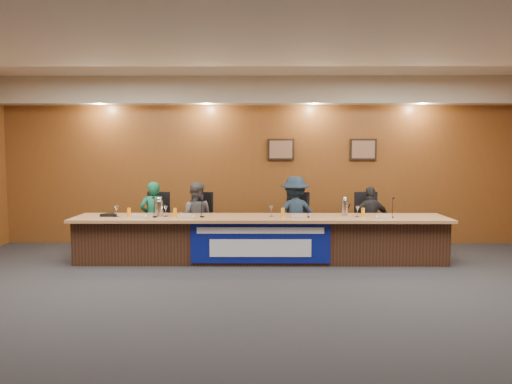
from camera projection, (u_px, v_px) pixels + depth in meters
floor at (261, 306)px, 5.89m from camera, size 10.00×10.00×0.00m
ceiling at (261, 29)px, 5.63m from camera, size 10.00×8.00×0.04m
wall_back at (260, 162)px, 9.75m from camera, size 10.00×0.04×3.20m
soffit at (260, 91)px, 9.39m from camera, size 10.00×0.50×0.50m
dais_body at (260, 240)px, 8.26m from camera, size 6.00×0.80×0.70m
dais_top at (260, 218)px, 8.18m from camera, size 6.10×0.95×0.05m
banner at (260, 243)px, 7.84m from camera, size 2.20×0.02×0.65m
banner_text_upper at (260, 230)px, 7.81m from camera, size 2.00×0.01×0.10m
banner_text_lower at (260, 248)px, 7.83m from camera, size 1.60×0.01×0.28m
wall_photo_left at (281, 149)px, 9.69m from camera, size 0.52×0.04×0.42m
wall_photo_right at (363, 149)px, 9.68m from camera, size 0.52×0.04×0.42m
panelist_a at (153, 217)px, 8.87m from camera, size 0.55×0.46×1.28m
panelist_b at (196, 218)px, 8.86m from camera, size 0.67×0.54×1.27m
panelist_c at (295, 215)px, 8.85m from camera, size 0.95×0.63×1.38m
panelist_d at (371, 220)px, 8.84m from camera, size 0.72×0.34×1.19m
office_chair_a at (154, 226)px, 8.98m from camera, size 0.56×0.56×0.08m
office_chair_b at (197, 226)px, 8.98m from camera, size 0.63×0.63×0.08m
office_chair_c at (294, 226)px, 8.96m from camera, size 0.62×0.62×0.08m
office_chair_d at (369, 226)px, 8.95m from camera, size 0.53×0.53×0.08m
nameplate_a at (138, 216)px, 7.92m from camera, size 0.24×0.08×0.10m
microphone_a at (155, 217)px, 8.07m from camera, size 0.07×0.07×0.02m
juice_glass_a at (129, 212)px, 8.11m from camera, size 0.06×0.06×0.15m
water_glass_a at (117, 211)px, 8.13m from camera, size 0.08×0.08×0.18m
nameplate_b at (186, 216)px, 7.90m from camera, size 0.24×0.08×0.10m
microphone_b at (202, 217)px, 8.09m from camera, size 0.07×0.07×0.02m
juice_glass_b at (175, 213)px, 8.09m from camera, size 0.06×0.06×0.15m
water_glass_b at (166, 211)px, 8.16m from camera, size 0.08×0.08×0.18m
nameplate_c at (300, 216)px, 7.94m from camera, size 0.24×0.08×0.10m
microphone_c at (307, 217)px, 8.07m from camera, size 0.07×0.07×0.02m
juice_glass_c at (283, 212)px, 8.11m from camera, size 0.06×0.06×0.15m
water_glass_c at (271, 211)px, 8.14m from camera, size 0.08×0.08×0.18m
nameplate_d at (385, 216)px, 7.87m from camera, size 0.24×0.08×0.10m
microphone_d at (391, 217)px, 8.03m from camera, size 0.07×0.07×0.02m
juice_glass_d at (363, 212)px, 8.12m from camera, size 0.06×0.06×0.15m
water_glass_d at (357, 212)px, 8.10m from camera, size 0.08×0.08×0.18m
carafe_left at (159, 209)px, 8.20m from camera, size 0.13×0.13×0.25m
carafe_right at (345, 208)px, 8.26m from camera, size 0.11×0.11×0.26m
speakerphone at (110, 215)px, 8.20m from camera, size 0.32×0.32×0.05m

